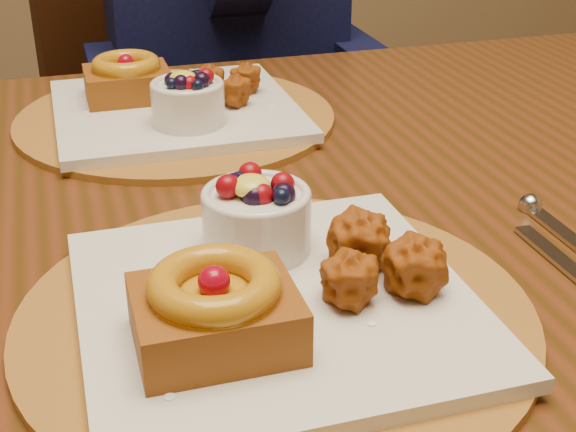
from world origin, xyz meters
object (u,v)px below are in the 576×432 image
Objects in this scene: dining_table at (217,265)px; place_setting_near at (271,289)px; place_setting_far at (174,105)px; chair_far at (182,123)px.

place_setting_near reaches higher than dining_table.
place_setting_far reaches higher than dining_table.
chair_far is at bearing 83.17° from dining_table.
dining_table is at bearing -89.44° from place_setting_far.
place_setting_near is at bearing -118.23° from chair_far.
dining_table is 1.71× the size of chair_far.
dining_table is 0.87m from chair_far.
place_setting_far is at bearing 89.95° from place_setting_near.
chair_far reaches higher than place_setting_near.
place_setting_near is (-0.00, -0.22, 0.10)m from dining_table.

